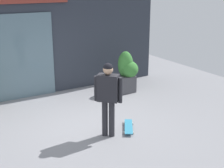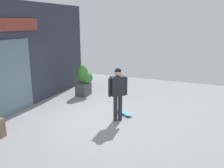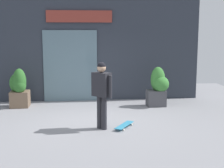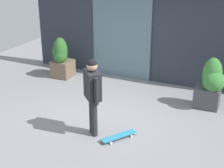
% 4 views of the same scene
% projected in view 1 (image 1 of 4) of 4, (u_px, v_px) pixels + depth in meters
% --- Properties ---
extents(ground_plane, '(12.00, 12.00, 0.00)m').
position_uv_depth(ground_plane, '(91.00, 124.00, 7.96)').
color(ground_plane, gray).
extents(building_facade, '(7.55, 0.31, 3.73)m').
position_uv_depth(building_facade, '(45.00, 33.00, 9.72)').
color(building_facade, '#2D333D').
rests_on(building_facade, ground_plane).
extents(skateboarder, '(0.50, 0.50, 1.68)m').
position_uv_depth(skateboarder, '(108.00, 92.00, 7.05)').
color(skateboarder, '#28282D').
rests_on(skateboarder, ground_plane).
extents(skateboard, '(0.59, 0.78, 0.08)m').
position_uv_depth(skateboard, '(129.00, 127.00, 7.66)').
color(skateboard, teal).
rests_on(skateboard, ground_plane).
extents(planter_box_left, '(0.70, 0.64, 1.29)m').
position_uv_depth(planter_box_left, '(126.00, 72.00, 10.07)').
color(planter_box_left, '#47474C').
rests_on(planter_box_left, ground_plane).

